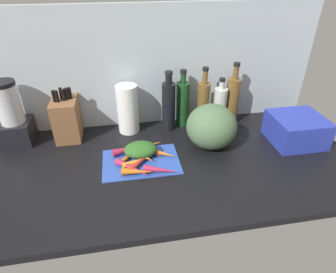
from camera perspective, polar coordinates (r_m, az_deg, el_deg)
ground_plane at (r=127.71cm, az=-0.50°, el=-5.44°), size 170.00×80.00×3.00cm
wall_back at (r=147.05cm, az=-3.12°, el=13.63°), size 170.00×3.00×60.00cm
cutting_board at (r=126.38cm, az=-5.41°, el=-4.98°), size 33.48×22.94×0.80cm
carrot_0 at (r=129.95cm, az=-3.87°, el=-2.86°), size 12.54×12.78×2.44cm
carrot_1 at (r=126.57cm, az=-5.19°, el=-3.79°), size 11.19×12.53×3.19cm
carrot_2 at (r=119.92cm, az=-7.15°, el=-6.31°), size 14.51×14.06×2.93cm
carrot_3 at (r=118.00cm, az=-1.40°, el=-6.72°), size 14.80×7.87×3.05cm
carrot_4 at (r=128.61cm, az=-7.30°, el=-3.60°), size 11.35×11.42×2.06cm
carrot_5 at (r=127.83cm, az=-0.60°, el=-3.49°), size 10.47×7.85×2.27cm
carrot_6 at (r=133.83cm, az=-3.75°, el=-1.73°), size 12.95×5.98×2.39cm
carrot_7 at (r=130.99cm, az=-8.05°, el=-2.56°), size 14.64×7.06×3.43cm
carrot_8 at (r=117.79cm, az=-6.11°, el=-7.01°), size 13.29×5.58×3.04cm
carrot_9 at (r=123.77cm, az=-6.08°, el=-4.90°), size 14.11×7.75×2.75cm
carrot_10 at (r=123.55cm, az=-5.48°, el=-4.88°), size 13.45×14.28×2.96cm
carrot_greens_pile at (r=127.79cm, az=-5.53°, el=-2.60°), size 14.65×11.27×6.20cm
winter_squash at (r=132.97cm, az=8.69°, el=1.99°), size 23.40×23.02×20.94cm
knife_block at (r=146.93cm, az=-19.58°, el=3.40°), size 11.71×16.41×25.60cm
blender_appliance at (r=151.47cm, az=-28.69°, el=3.35°), size 14.41×14.41×31.03cm
paper_towel_roll at (r=144.45cm, az=-8.06°, el=5.47°), size 10.52×10.52×24.84cm
bottle_0 at (r=144.51cm, az=0.14°, el=6.26°), size 6.81×6.81×31.12cm
bottle_1 at (r=149.66cm, az=2.92°, el=6.75°), size 6.89×6.89×30.15cm
bottle_2 at (r=148.10cm, az=7.06°, el=6.47°), size 6.34×6.34×32.30cm
bottle_3 at (r=152.04cm, az=10.28°, el=5.97°), size 6.89×6.89×26.19cm
bottle_4 at (r=154.78cm, az=12.76°, el=7.18°), size 7.11×7.11×33.08cm
dish_rack at (r=150.40cm, az=24.28°, el=1.34°), size 23.79×22.75×13.03cm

